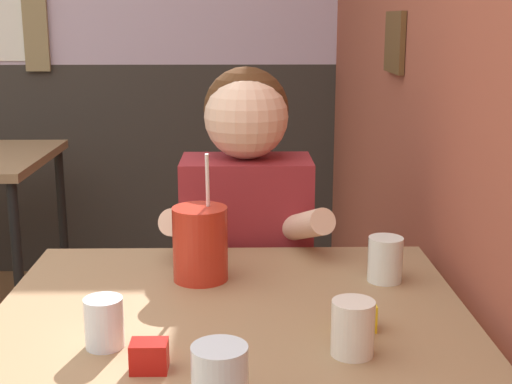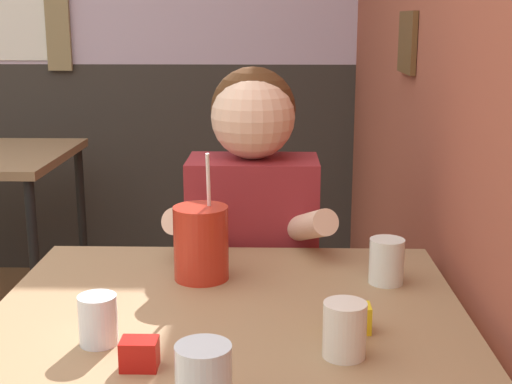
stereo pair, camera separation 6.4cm
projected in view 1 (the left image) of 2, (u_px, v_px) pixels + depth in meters
name	position (u px, v px, depth m)	size (l,w,h in m)	color
brick_wall_right	(401.00, 10.00, 2.26)	(0.08, 4.67, 2.70)	#9E4C38
back_wall	(61.00, 12.00, 3.56)	(5.74, 0.09, 2.70)	silver
main_table	(232.00, 352.00, 1.37)	(0.92, 0.84, 0.77)	#93704C
person_seated	(247.00, 275.00, 1.92)	(0.42, 0.41, 1.20)	maroon
cocktail_pitcher	(200.00, 244.00, 1.53)	(0.12, 0.12, 0.28)	#B22819
glass_near_pitcher	(104.00, 323.00, 1.22)	(0.07, 0.07, 0.09)	silver
glass_center	(385.00, 259.00, 1.53)	(0.07, 0.07, 0.10)	silver
glass_far_side	(353.00, 328.00, 1.19)	(0.07, 0.07, 0.10)	silver
glass_by_brick	(220.00, 381.00, 1.01)	(0.08, 0.08, 0.11)	silver
condiment_ketchup	(149.00, 356.00, 1.14)	(0.06, 0.04, 0.05)	#B7140F
condiment_mustard	(359.00, 316.00, 1.30)	(0.06, 0.04, 0.05)	yellow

